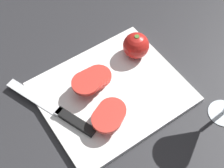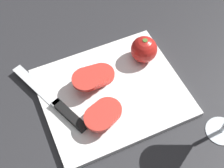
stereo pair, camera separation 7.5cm
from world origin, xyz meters
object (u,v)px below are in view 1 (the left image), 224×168
Objects in this scene: whole_tomato at (136,46)px; tomato_slice_stack_near at (109,115)px; knife at (67,117)px; tomato_slice_stack_far at (92,80)px.

tomato_slice_stack_near is (0.17, 0.12, -0.02)m from whole_tomato.
knife is at bearing 14.60° from whole_tomato.
tomato_slice_stack_near is (-0.08, 0.06, 0.01)m from knife.
whole_tomato is 0.60× the size of tomato_slice_stack_far.
knife is at bearing -34.69° from tomato_slice_stack_near.
whole_tomato is at bearing -172.64° from tomato_slice_stack_far.
tomato_slice_stack_near is at bearing 79.67° from tomato_slice_stack_far.
whole_tomato reaches higher than tomato_slice_stack_near.
tomato_slice_stack_near is at bearing -146.37° from knife.
knife is at bearing 24.38° from tomato_slice_stack_far.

